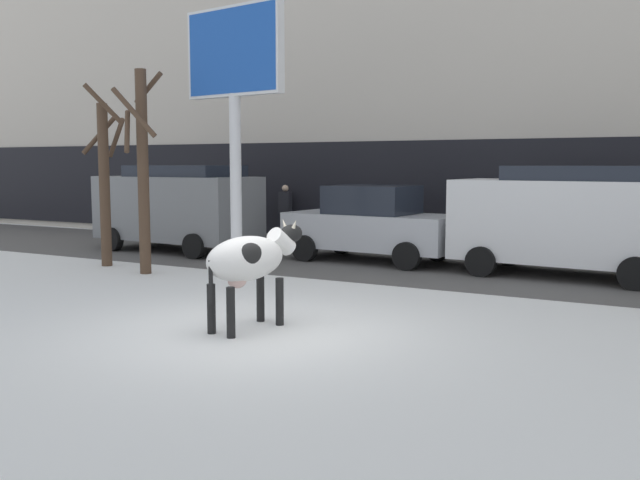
# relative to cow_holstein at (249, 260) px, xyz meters

# --- Properties ---
(ground_plane) EXTENTS (120.00, 120.00, 0.00)m
(ground_plane) POSITION_rel_cow_holstein_xyz_m (0.18, 0.00, -1.00)
(ground_plane) COLOR white
(road_strip) EXTENTS (60.00, 5.60, 0.01)m
(road_strip) POSITION_rel_cow_holstein_xyz_m (0.18, 7.03, -1.00)
(road_strip) COLOR #514F4C
(road_strip) RESTS_ON ground
(building_facade) EXTENTS (44.00, 6.10, 13.00)m
(building_facade) POSITION_rel_cow_holstein_xyz_m (0.18, 13.14, 5.48)
(building_facade) COLOR beige
(building_facade) RESTS_ON ground
(cow_holstein) EXTENTS (0.84, 1.93, 1.54)m
(cow_holstein) POSITION_rel_cow_holstein_xyz_m (0.00, 0.00, 0.00)
(cow_holstein) COLOR silver
(cow_holstein) RESTS_ON ground
(billboard) EXTENTS (2.52, 0.56, 5.56)m
(billboard) POSITION_rel_cow_holstein_xyz_m (-2.97, 3.83, 3.31)
(billboard) COLOR silver
(billboard) RESTS_ON ground
(car_grey_van) EXTENTS (4.72, 2.37, 2.32)m
(car_grey_van) POSITION_rel_cow_holstein_xyz_m (-6.81, 6.51, 0.24)
(car_grey_van) COLOR slate
(car_grey_van) RESTS_ON ground
(car_silver_sedan) EXTENTS (4.31, 2.21, 1.84)m
(car_silver_sedan) POSITION_rel_cow_holstein_xyz_m (-1.38, 7.22, -0.09)
(car_silver_sedan) COLOR #B7BABF
(car_silver_sedan) RESTS_ON ground
(car_white_van) EXTENTS (4.72, 2.37, 2.32)m
(car_white_van) POSITION_rel_cow_holstein_xyz_m (3.19, 7.03, 0.24)
(car_white_van) COLOR white
(car_white_van) RESTS_ON ground
(pedestrian_near_billboard) EXTENTS (0.36, 0.24, 1.73)m
(pedestrian_near_billboard) POSITION_rel_cow_holstein_xyz_m (-5.40, 9.75, -0.12)
(pedestrian_near_billboard) COLOR #282833
(pedestrian_near_billboard) RESTS_ON ground
(bare_tree_left_lot) EXTENTS (1.12, 1.05, 4.34)m
(bare_tree_left_lot) POSITION_rel_cow_holstein_xyz_m (-4.87, 3.10, 1.34)
(bare_tree_left_lot) COLOR #4C3828
(bare_tree_left_lot) RESTS_ON ground
(bare_tree_far_back) EXTENTS (1.19, 1.18, 4.13)m
(bare_tree_far_back) POSITION_rel_cow_holstein_xyz_m (-6.46, 3.58, 1.07)
(bare_tree_far_back) COLOR #4C3828
(bare_tree_far_back) RESTS_ON ground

